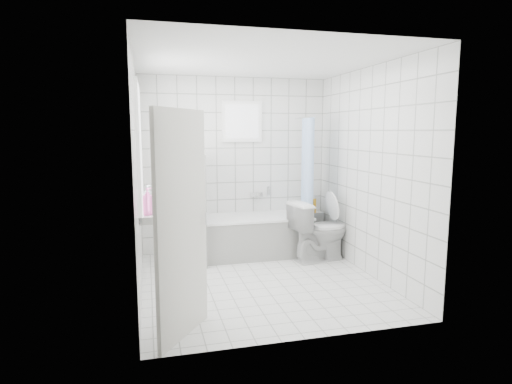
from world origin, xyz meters
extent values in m
plane|color=white|center=(0.00, 0.00, 0.00)|extent=(3.00, 3.00, 0.00)
plane|color=white|center=(0.00, 0.00, 2.60)|extent=(3.00, 3.00, 0.00)
cube|color=white|center=(0.00, 1.50, 1.30)|extent=(2.80, 0.02, 2.60)
cube|color=white|center=(0.00, -1.50, 1.30)|extent=(2.80, 0.02, 2.60)
cube|color=white|center=(-1.40, 0.00, 1.30)|extent=(0.02, 3.00, 2.60)
cube|color=white|center=(1.40, 0.00, 1.30)|extent=(0.02, 3.00, 2.60)
cube|color=white|center=(-1.35, 0.30, 1.60)|extent=(0.01, 0.90, 1.40)
cube|color=white|center=(0.10, 1.46, 1.95)|extent=(0.50, 0.01, 0.50)
cube|color=white|center=(-1.31, 0.30, 0.86)|extent=(0.18, 1.02, 0.08)
cube|color=silver|center=(-1.02, -1.15, 1.00)|extent=(0.50, 0.68, 2.00)
cube|color=white|center=(0.22, 1.12, 0.28)|extent=(1.56, 0.75, 0.55)
cube|color=white|center=(0.22, 1.12, 0.57)|extent=(1.58, 0.77, 0.03)
cube|color=white|center=(-0.63, 1.07, 0.75)|extent=(0.15, 0.85, 1.50)
cube|color=white|center=(1.15, 1.38, 0.28)|extent=(0.40, 0.24, 0.55)
imported|color=white|center=(1.03, 0.65, 0.43)|extent=(0.91, 0.62, 0.85)
cylinder|color=silver|center=(0.95, 1.10, 2.00)|extent=(0.02, 0.80, 0.02)
cube|color=silver|center=(0.32, 1.46, 0.85)|extent=(0.18, 0.06, 0.06)
imported|color=#E070C4|center=(-1.30, 0.62, 1.00)|extent=(0.10, 0.10, 0.19)
imported|color=silver|center=(-1.30, 0.43, 1.03)|extent=(0.11, 0.11, 0.27)
imported|color=#36F6EE|center=(-1.30, 0.12, 1.00)|extent=(0.09, 0.09, 0.19)
imported|color=white|center=(-1.30, 0.29, 0.98)|extent=(0.15, 0.15, 0.15)
imported|color=#ED5CB1|center=(-1.30, -0.06, 1.05)|extent=(0.14, 0.14, 0.30)
cylinder|color=green|center=(1.11, 1.30, 0.66)|extent=(0.06, 0.06, 0.22)
cylinder|color=#FCAA1A|center=(1.20, 1.30, 0.66)|extent=(0.06, 0.06, 0.22)
cylinder|color=#1647B2|center=(1.23, 1.41, 0.68)|extent=(0.06, 0.06, 0.25)
camera|label=1|loc=(-1.30, -4.81, 1.81)|focal=30.00mm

